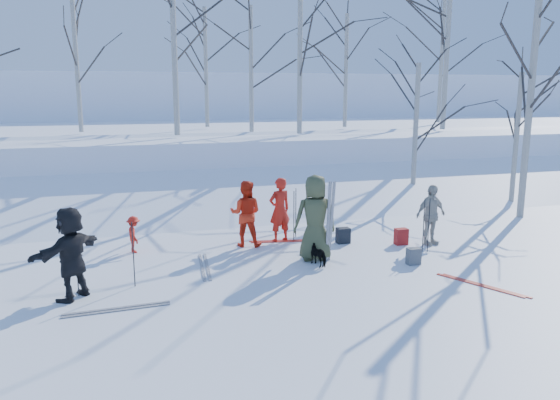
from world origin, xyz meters
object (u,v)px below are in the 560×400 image
object	(u,v)px
skier_redor_behind	(246,214)
backpack_red	(401,237)
dog	(319,254)
backpack_dark	(343,235)
skier_red_north	(280,210)
skier_red_seated	(134,234)
skier_grey_west	(71,253)
skier_cream_east	(431,215)
backpack_grey	(414,256)
skier_olive_center	(315,218)

from	to	relation	value
skier_redor_behind	backpack_red	size ratio (longest dim) A/B	4.01
dog	backpack_dark	distance (m)	1.97
skier_red_north	skier_redor_behind	size ratio (longest dim) A/B	1.00
skier_red_seated	skier_grey_west	distance (m)	3.07
skier_cream_east	skier_red_north	bearing A→B (deg)	147.27
skier_red_seated	backpack_grey	world-z (taller)	skier_red_seated
skier_grey_west	backpack_grey	distance (m)	7.32
skier_red_north	dog	distance (m)	2.28
backpack_dark	skier_grey_west	bearing A→B (deg)	-161.77
skier_redor_behind	skier_cream_east	size ratio (longest dim) A/B	1.08
skier_olive_center	backpack_dark	world-z (taller)	skier_olive_center
skier_red_north	skier_cream_east	distance (m)	3.88
dog	backpack_grey	size ratio (longest dim) A/B	1.63
backpack_red	backpack_dark	bearing A→B (deg)	158.32
skier_red_north	skier_grey_west	bearing A→B (deg)	14.60
skier_red_north	skier_red_seated	world-z (taller)	skier_red_north
backpack_red	skier_red_north	bearing A→B (deg)	157.75
skier_red_seated	backpack_dark	distance (m)	5.28
skier_cream_east	backpack_grey	world-z (taller)	skier_cream_east
skier_grey_west	dog	xyz separation A→B (m)	(5.21, 0.58, -0.63)
skier_red_north	skier_redor_behind	distance (m)	0.96
skier_red_north	backpack_red	distance (m)	3.21
skier_red_seated	backpack_dark	size ratio (longest dim) A/B	2.26
skier_cream_east	backpack_red	bearing A→B (deg)	152.21
skier_olive_center	skier_redor_behind	world-z (taller)	skier_olive_center
skier_red_north	skier_red_seated	size ratio (longest dim) A/B	1.87
skier_redor_behind	skier_cream_east	world-z (taller)	skier_redor_behind
backpack_grey	backpack_red	bearing A→B (deg)	71.02
skier_olive_center	dog	distance (m)	0.85
skier_redor_behind	backpack_dark	xyz separation A→B (m)	(2.48, -0.47, -0.64)
skier_olive_center	dog	world-z (taller)	skier_olive_center
skier_grey_west	backpack_dark	world-z (taller)	skier_grey_west
skier_redor_behind	skier_cream_east	distance (m)	4.73
skier_cream_east	dog	distance (m)	3.45
skier_red_north	skier_cream_east	bearing A→B (deg)	144.12
skier_olive_center	backpack_dark	xyz separation A→B (m)	(1.19, 1.13, -0.81)
backpack_dark	skier_red_seated	bearing A→B (deg)	172.74
skier_red_north	backpack_dark	bearing A→B (deg)	142.47
skier_red_seated	backpack_grey	bearing A→B (deg)	-123.17
backpack_grey	backpack_dark	xyz separation A→B (m)	(-0.85, 2.10, 0.01)
skier_olive_center	backpack_red	world-z (taller)	skier_olive_center
skier_red_north	backpack_grey	distance (m)	3.69
skier_red_seated	skier_olive_center	bearing A→B (deg)	-122.68
skier_red_north	skier_red_seated	distance (m)	3.73
skier_cream_east	backpack_dark	distance (m)	2.29
skier_grey_west	skier_redor_behind	bearing A→B (deg)	163.31
skier_olive_center	backpack_red	bearing A→B (deg)	-158.44
skier_red_north	skier_redor_behind	xyz separation A→B (m)	(-0.95, -0.17, -0.00)
skier_redor_behind	backpack_red	distance (m)	4.04
skier_olive_center	backpack_grey	world-z (taller)	skier_olive_center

